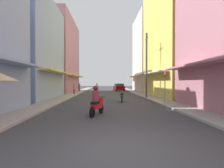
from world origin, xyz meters
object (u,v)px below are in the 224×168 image
motorbike_blue (97,87)px  pedestrian_crossing (74,88)px  pedestrian_foreground (79,87)px  street_sign_no_entry (165,83)px  motorbike_red (97,102)px  motorbike_orange (118,87)px  parked_car (119,87)px  motorbike_green (122,96)px  utility_pole (147,65)px

motorbike_blue → pedestrian_crossing: 16.04m
pedestrian_foreground → street_sign_no_entry: bearing=-64.8°
pedestrian_crossing → pedestrian_foreground: pedestrian_crossing is taller
motorbike_red → motorbike_orange: (3.58, 30.54, 0.00)m
parked_car → street_sign_no_entry: (1.57, -22.23, 0.98)m
motorbike_red → pedestrian_foreground: size_ratio=1.09×
motorbike_green → pedestrian_foreground: bearing=110.6°
street_sign_no_entry → motorbike_blue: bearing=102.6°
motorbike_green → utility_pole: (2.98, 3.21, 3.09)m
motorbike_blue → utility_pole: (6.24, -21.45, 2.89)m
motorbike_orange → pedestrian_foreground: size_ratio=1.13×
street_sign_no_entry → motorbike_green: bearing=135.1°
motorbike_red → pedestrian_crossing: size_ratio=0.99×
street_sign_no_entry → pedestrian_crossing: bearing=126.4°
motorbike_blue → pedestrian_crossing: (-2.47, -15.84, 0.28)m
motorbike_orange → motorbike_blue: bearing=174.9°
motorbike_orange → pedestrian_crossing: (-7.36, -15.41, 0.28)m
motorbike_red → motorbike_orange: same height
parked_car → pedestrian_foreground: 8.04m
motorbike_orange → street_sign_no_entry: street_sign_no_entry is taller
utility_pole → street_sign_no_entry: 6.36m
motorbike_blue → utility_pole: bearing=-73.8°
motorbike_green → motorbike_orange: size_ratio=1.01×
motorbike_green → street_sign_no_entry: (2.88, -2.87, 1.21)m
parked_car → motorbike_green: bearing=-93.9°
parked_car → street_sign_no_entry: 22.31m
motorbike_red → parked_car: bearing=82.8°
motorbike_blue → motorbike_orange: 4.91m
motorbike_blue → parked_car: bearing=-49.2°
motorbike_green → motorbike_red: size_ratio=1.04×
motorbike_red → utility_pole: utility_pole is taller
pedestrian_crossing → pedestrian_foreground: size_ratio=1.11×
motorbike_red → utility_pole: (4.93, 9.52, 2.89)m
motorbike_red → utility_pole: bearing=62.6°
motorbike_orange → parked_car: (-0.32, -4.86, 0.04)m
motorbike_red → utility_pole: 11.11m
motorbike_blue → motorbike_red: same height
motorbike_green → motorbike_orange: motorbike_orange is taller
motorbike_red → motorbike_blue: bearing=92.4°
parked_car → motorbike_blue: bearing=130.8°
motorbike_orange → utility_pole: utility_pole is taller
parked_car → utility_pole: size_ratio=0.60×
pedestrian_crossing → utility_pole: 10.68m
motorbike_blue → street_sign_no_entry: bearing=-77.4°
motorbike_orange → pedestrian_foreground: 11.14m
motorbike_red → parked_car: (3.26, 25.68, 0.04)m
motorbike_blue → motorbike_green: bearing=-82.5°
motorbike_orange → parked_car: motorbike_orange is taller
utility_pole → pedestrian_crossing: bearing=147.2°
motorbike_red → pedestrian_foreground: (-4.13, 22.51, 0.09)m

